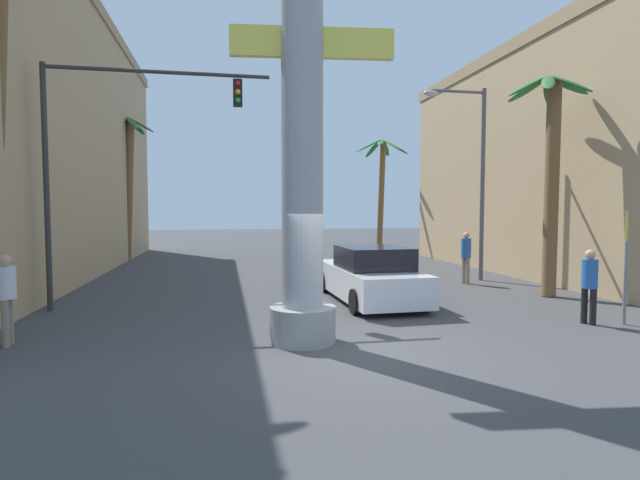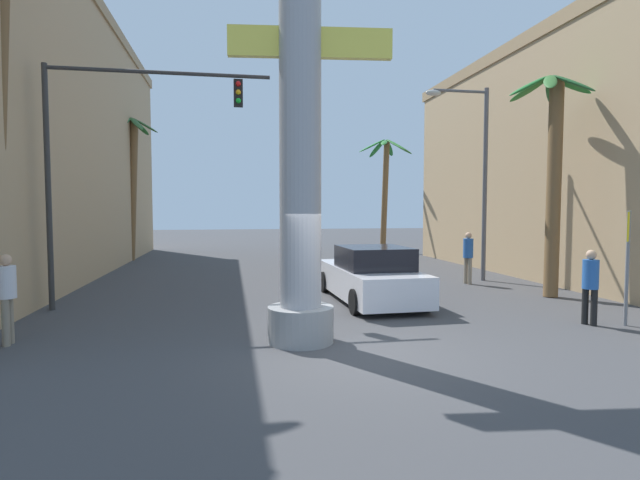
{
  "view_description": "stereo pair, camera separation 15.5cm",
  "coord_description": "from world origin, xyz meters",
  "px_view_note": "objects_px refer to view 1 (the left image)",
  "views": [
    {
      "loc": [
        -2.4,
        -8.46,
        2.58
      ],
      "look_at": [
        0.0,
        3.99,
        1.8
      ],
      "focal_mm": 28.0,
      "sensor_mm": 36.0,
      "label": 1
    },
    {
      "loc": [
        -2.25,
        -8.49,
        2.58
      ],
      "look_at": [
        0.0,
        3.99,
        1.8
      ],
      "focal_mm": 28.0,
      "sensor_mm": 36.0,
      "label": 2
    }
  ],
  "objects_px": {
    "pedestrian_curb_left": "(6,293)",
    "palm_tree_near_right": "(551,164)",
    "palm_tree_far_right": "(382,179)",
    "pedestrian_mid_right": "(466,254)",
    "pedestrian_by_sign": "(589,281)",
    "palm_tree_far_left": "(128,172)",
    "neon_sign_pole": "(302,68)",
    "car_lead": "(370,276)",
    "crossing_sign": "(626,250)",
    "street_lamp": "(473,165)",
    "traffic_light_mast": "(117,138)"
  },
  "relations": [
    {
      "from": "street_lamp",
      "to": "pedestrian_mid_right",
      "type": "xyz_separation_m",
      "value": [
        -0.58,
        -0.69,
        -3.12
      ]
    },
    {
      "from": "palm_tree_near_right",
      "to": "palm_tree_far_right",
      "type": "distance_m",
      "value": 15.86
    },
    {
      "from": "car_lead",
      "to": "pedestrian_curb_left",
      "type": "xyz_separation_m",
      "value": [
        -8.04,
        -3.14,
        0.31
      ]
    },
    {
      "from": "pedestrian_by_sign",
      "to": "pedestrian_curb_left",
      "type": "bearing_deg",
      "value": 177.65
    },
    {
      "from": "neon_sign_pole",
      "to": "pedestrian_mid_right",
      "type": "bearing_deg",
      "value": 43.87
    },
    {
      "from": "crossing_sign",
      "to": "pedestrian_by_sign",
      "type": "height_order",
      "value": "crossing_sign"
    },
    {
      "from": "crossing_sign",
      "to": "pedestrian_by_sign",
      "type": "bearing_deg",
      "value": 165.45
    },
    {
      "from": "street_lamp",
      "to": "pedestrian_by_sign",
      "type": "distance_m",
      "value": 7.64
    },
    {
      "from": "pedestrian_by_sign",
      "to": "palm_tree_far_right",
      "type": "bearing_deg",
      "value": 85.89
    },
    {
      "from": "neon_sign_pole",
      "to": "pedestrian_curb_left",
      "type": "distance_m",
      "value": 6.99
    },
    {
      "from": "palm_tree_near_right",
      "to": "pedestrian_mid_right",
      "type": "bearing_deg",
      "value": 115.79
    },
    {
      "from": "palm_tree_near_right",
      "to": "pedestrian_curb_left",
      "type": "xyz_separation_m",
      "value": [
        -13.55,
        -3.05,
        -2.9
      ]
    },
    {
      "from": "pedestrian_by_sign",
      "to": "car_lead",
      "type": "bearing_deg",
      "value": 137.88
    },
    {
      "from": "neon_sign_pole",
      "to": "pedestrian_curb_left",
      "type": "relative_size",
      "value": 6.5
    },
    {
      "from": "palm_tree_far_right",
      "to": "pedestrian_mid_right",
      "type": "xyz_separation_m",
      "value": [
        -1.19,
        -13.19,
        -3.39
      ]
    },
    {
      "from": "car_lead",
      "to": "pedestrian_curb_left",
      "type": "distance_m",
      "value": 8.64
    },
    {
      "from": "street_lamp",
      "to": "crossing_sign",
      "type": "xyz_separation_m",
      "value": [
        -0.03,
        -7.09,
        -2.5
      ]
    },
    {
      "from": "palm_tree_far_left",
      "to": "neon_sign_pole",
      "type": "bearing_deg",
      "value": -70.06
    },
    {
      "from": "neon_sign_pole",
      "to": "street_lamp",
      "type": "height_order",
      "value": "neon_sign_pole"
    },
    {
      "from": "pedestrian_by_sign",
      "to": "pedestrian_curb_left",
      "type": "distance_m",
      "value": 12.07
    },
    {
      "from": "car_lead",
      "to": "palm_tree_far_right",
      "type": "bearing_deg",
      "value": 71.03
    },
    {
      "from": "palm_tree_far_left",
      "to": "street_lamp",
      "type": "bearing_deg",
      "value": -36.24
    },
    {
      "from": "palm_tree_near_right",
      "to": "palm_tree_far_left",
      "type": "xyz_separation_m",
      "value": [
        -14.23,
        13.27,
        0.54
      ]
    },
    {
      "from": "traffic_light_mast",
      "to": "neon_sign_pole",
      "type": "bearing_deg",
      "value": -45.37
    },
    {
      "from": "car_lead",
      "to": "pedestrian_mid_right",
      "type": "bearing_deg",
      "value": 31.28
    },
    {
      "from": "neon_sign_pole",
      "to": "palm_tree_near_right",
      "type": "relative_size",
      "value": 1.73
    },
    {
      "from": "neon_sign_pole",
      "to": "crossing_sign",
      "type": "bearing_deg",
      "value": 0.71
    },
    {
      "from": "palm_tree_near_right",
      "to": "palm_tree_far_left",
      "type": "relative_size",
      "value": 0.9
    },
    {
      "from": "car_lead",
      "to": "pedestrian_curb_left",
      "type": "bearing_deg",
      "value": -158.66
    },
    {
      "from": "pedestrian_curb_left",
      "to": "palm_tree_far_right",
      "type": "bearing_deg",
      "value": 54.54
    },
    {
      "from": "traffic_light_mast",
      "to": "crossing_sign",
      "type": "bearing_deg",
      "value": -19.75
    },
    {
      "from": "crossing_sign",
      "to": "pedestrian_mid_right",
      "type": "height_order",
      "value": "crossing_sign"
    },
    {
      "from": "pedestrian_mid_right",
      "to": "street_lamp",
      "type": "bearing_deg",
      "value": 49.9
    },
    {
      "from": "traffic_light_mast",
      "to": "pedestrian_mid_right",
      "type": "height_order",
      "value": "traffic_light_mast"
    },
    {
      "from": "street_lamp",
      "to": "neon_sign_pole",
      "type": "bearing_deg",
      "value": -135.6
    },
    {
      "from": "crossing_sign",
      "to": "traffic_light_mast",
      "type": "height_order",
      "value": "traffic_light_mast"
    },
    {
      "from": "palm_tree_far_right",
      "to": "pedestrian_by_sign",
      "type": "height_order",
      "value": "palm_tree_far_right"
    },
    {
      "from": "neon_sign_pole",
      "to": "palm_tree_far_right",
      "type": "distance_m",
      "value": 21.23
    },
    {
      "from": "pedestrian_curb_left",
      "to": "palm_tree_near_right",
      "type": "bearing_deg",
      "value": 12.68
    },
    {
      "from": "neon_sign_pole",
      "to": "traffic_light_mast",
      "type": "bearing_deg",
      "value": 134.63
    },
    {
      "from": "palm_tree_far_left",
      "to": "pedestrian_mid_right",
      "type": "distance_m",
      "value": 17.08
    },
    {
      "from": "palm_tree_far_left",
      "to": "palm_tree_near_right",
      "type": "bearing_deg",
      "value": -42.99
    },
    {
      "from": "pedestrian_mid_right",
      "to": "pedestrian_by_sign",
      "type": "bearing_deg",
      "value": -91.87
    },
    {
      "from": "palm_tree_far_left",
      "to": "palm_tree_far_right",
      "type": "relative_size",
      "value": 1.05
    },
    {
      "from": "crossing_sign",
      "to": "pedestrian_by_sign",
      "type": "xyz_separation_m",
      "value": [
        -0.75,
        0.19,
        -0.7
      ]
    },
    {
      "from": "street_lamp",
      "to": "pedestrian_mid_right",
      "type": "bearing_deg",
      "value": -130.1
    },
    {
      "from": "street_lamp",
      "to": "traffic_light_mast",
      "type": "bearing_deg",
      "value": -165.44
    },
    {
      "from": "pedestrian_mid_right",
      "to": "pedestrian_curb_left",
      "type": "bearing_deg",
      "value": -155.05
    },
    {
      "from": "palm_tree_far_right",
      "to": "car_lead",
      "type": "bearing_deg",
      "value": -108.97
    },
    {
      "from": "palm_tree_far_left",
      "to": "palm_tree_far_right",
      "type": "distance_m",
      "value": 14.38
    }
  ]
}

